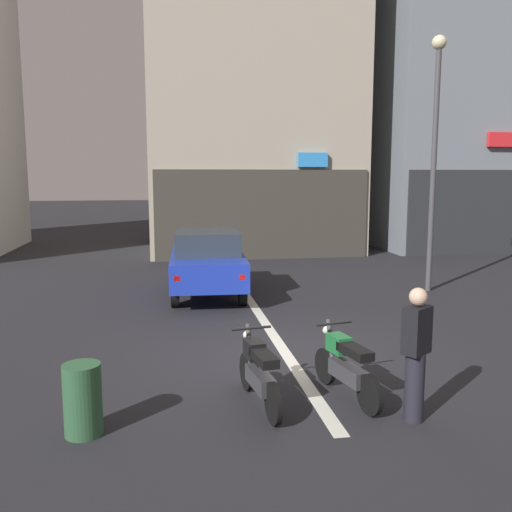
{
  "coord_description": "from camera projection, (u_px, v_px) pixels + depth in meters",
  "views": [
    {
      "loc": [
        -1.94,
        -8.73,
        3.0
      ],
      "look_at": [
        -0.2,
        2.0,
        1.4
      ],
      "focal_mm": 38.64,
      "sensor_mm": 36.0,
      "label": 1
    }
  ],
  "objects": [
    {
      "name": "motorcycle_green_row_left_mid",
      "position": [
        346.0,
        365.0,
        7.43
      ],
      "size": [
        0.56,
        1.65,
        0.98
      ],
      "color": "black",
      "rests_on": "ground"
    },
    {
      "name": "building_mid_block",
      "position": [
        248.0,
        11.0,
        22.02
      ],
      "size": [
        8.0,
        7.34,
        19.04
      ],
      "color": "#B2A893",
      "rests_on": "ground"
    },
    {
      "name": "trash_bin",
      "position": [
        83.0,
        400.0,
        6.37
      ],
      "size": [
        0.44,
        0.44,
        0.85
      ],
      "primitive_type": "cylinder",
      "color": "#2D5938",
      "rests_on": "ground"
    },
    {
      "name": "motorcycle_black_row_leftmost",
      "position": [
        259.0,
        372.0,
        7.19
      ],
      "size": [
        0.55,
        1.66,
        0.98
      ],
      "color": "black",
      "rests_on": "ground"
    },
    {
      "name": "ground_plane",
      "position": [
        287.0,
        355.0,
        9.27
      ],
      "size": [
        120.0,
        120.0,
        0.0
      ],
      "primitive_type": "plane",
      "color": "#232328"
    },
    {
      "name": "street_lamp",
      "position": [
        435.0,
        138.0,
        13.87
      ],
      "size": [
        0.36,
        0.36,
        6.41
      ],
      "color": "#47474C",
      "rests_on": "ground"
    },
    {
      "name": "lane_centre_line",
      "position": [
        240.0,
        285.0,
        15.13
      ],
      "size": [
        0.2,
        18.0,
        0.01
      ],
      "primitive_type": "cube",
      "color": "silver",
      "rests_on": "ground"
    },
    {
      "name": "car_blue_crossing_near",
      "position": [
        207.0,
        260.0,
        13.84
      ],
      "size": [
        1.94,
        4.18,
        1.64
      ],
      "color": "black",
      "rests_on": "ground"
    },
    {
      "name": "building_far_right",
      "position": [
        459.0,
        89.0,
        23.89
      ],
      "size": [
        8.09,
        7.72,
        13.45
      ],
      "color": "gray",
      "rests_on": "ground"
    },
    {
      "name": "person_by_motorcycles",
      "position": [
        416.0,
        354.0,
        6.67
      ],
      "size": [
        0.42,
        0.39,
        1.67
      ],
      "color": "#23232D",
      "rests_on": "ground"
    }
  ]
}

